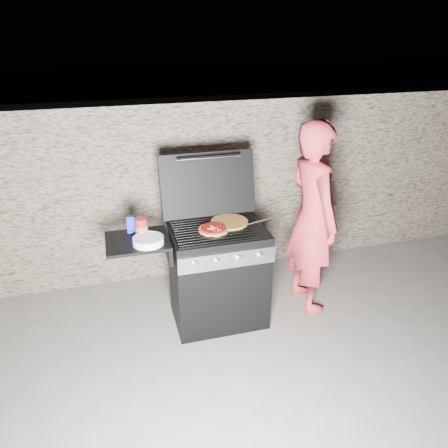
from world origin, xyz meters
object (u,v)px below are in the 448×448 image
object	(u,v)px
pizza_topped	(214,229)
person	(312,219)
gas_grill	(191,279)
sauce_jar	(141,227)

from	to	relation	value
pizza_topped	person	size ratio (longest dim) A/B	0.14
pizza_topped	person	bearing A→B (deg)	2.76
pizza_topped	person	world-z (taller)	person
person	pizza_topped	bearing A→B (deg)	88.93
gas_grill	person	xyz separation A→B (m)	(1.12, 0.03, 0.43)
gas_grill	person	bearing A→B (deg)	1.43
pizza_topped	person	distance (m)	0.92
sauce_jar	person	xyz separation A→B (m)	(1.50, -0.03, -0.09)
sauce_jar	person	size ratio (longest dim) A/B	0.09
person	sauce_jar	bearing A→B (deg)	84.92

